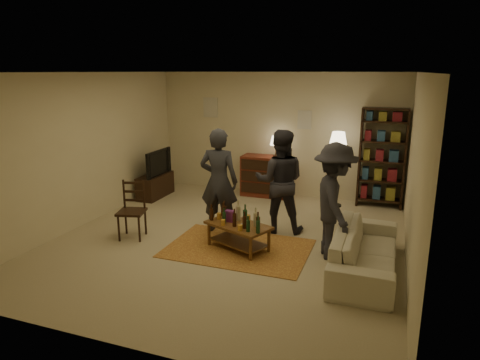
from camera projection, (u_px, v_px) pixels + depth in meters
The scene contains 13 objects.
floor at pixel (228, 240), 7.09m from camera, with size 6.00×6.00×0.00m, color #C6B793.
room_shell at pixel (250, 113), 9.56m from camera, with size 6.00×6.00×6.00m.
rug at pixel (238, 248), 6.74m from camera, with size 2.20×1.50×0.01m, color brown.
coffee_table at pixel (238, 226), 6.65m from camera, with size 1.14×0.89×0.75m.
dining_chair at pixel (132, 207), 7.12m from camera, with size 0.52×0.52×0.98m.
tv_stand at pixel (155, 180), 9.44m from camera, with size 0.40×1.00×1.06m.
dresser at pixel (265, 175), 9.50m from camera, with size 1.00×0.50×1.36m.
bookshelf at pixel (382, 157), 8.62m from camera, with size 0.90×0.34×2.02m.
floor_lamp at pixel (338, 144), 8.55m from camera, with size 0.36×0.36×1.54m.
sofa at pixel (365, 251), 5.92m from camera, with size 2.08×0.81×0.61m, color beige.
person_left at pixel (219, 181), 7.24m from camera, with size 0.66×0.43×1.81m, color #2A2B33.
person_right at pixel (280, 181), 7.30m from camera, with size 0.86×0.67×1.78m, color #292830.
person_by_sofa at pixel (334, 201), 6.25m from camera, with size 1.12×0.64×1.73m, color #2A2A32.
Camera 1 is at (2.44, -6.15, 2.72)m, focal length 32.00 mm.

